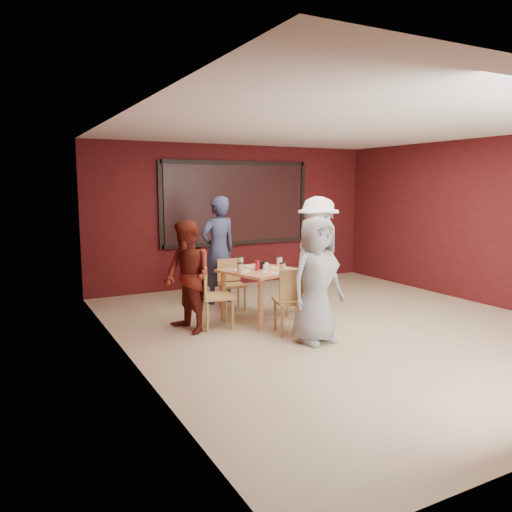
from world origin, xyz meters
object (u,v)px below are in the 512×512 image
dining_table (261,276)px  diner_right (318,254)px  chair_back (231,281)px  diner_left (187,277)px  chair_left (211,292)px  diner_front (316,280)px  chair_right (299,286)px  diner_back (218,250)px  chair_front (293,297)px

dining_table → diner_right: 1.15m
chair_back → diner_left: diner_left is taller
chair_back → chair_left: bearing=-128.8°
chair_left → diner_front: size_ratio=0.57×
dining_table → chair_right: 0.77m
chair_left → diner_right: size_ratio=0.50×
chair_right → diner_left: 1.93m
chair_back → diner_back: bearing=92.2°
chair_front → chair_back: chair_front is taller
dining_table → chair_right: dining_table is taller
dining_table → diner_right: diner_right is taller
chair_left → diner_back: size_ratio=0.50×
dining_table → chair_back: 0.89m
diner_front → diner_right: diner_right is taller
chair_back → diner_right: (1.20, -0.72, 0.46)m
chair_left → diner_front: diner_front is taller
chair_front → chair_back: (-0.13, 1.71, -0.06)m
chair_front → chair_left: bearing=136.3°
diner_front → diner_right: 1.71m
dining_table → diner_right: (1.12, 0.14, 0.24)m
dining_table → diner_front: diner_front is taller
chair_front → chair_back: 1.71m
chair_right → diner_back: 1.57m
chair_front → diner_back: bearing=93.9°
chair_right → diner_front: bearing=-114.0°
chair_front → chair_left: size_ratio=1.00×
chair_front → diner_left: (-1.21, 0.79, 0.25)m
chair_left → diner_right: diner_right is taller
diner_front → diner_left: 1.76m
diner_back → diner_right: diner_right is taller
dining_table → chair_right: size_ratio=1.58×
dining_table → diner_left: diner_left is taller
chair_left → chair_right: chair_left is taller
dining_table → diner_front: 1.26m
dining_table → chair_back: (-0.09, 0.86, -0.22)m
dining_table → chair_front: dining_table is taller
chair_front → diner_front: size_ratio=0.57×
chair_right → diner_left: diner_left is taller
diner_front → chair_front: bearing=94.6°
diner_back → diner_right: 1.70m
dining_table → chair_left: size_ratio=1.33×
dining_table → chair_left: 0.82m
dining_table → diner_back: (-0.10, 1.32, 0.24)m
chair_front → diner_front: (0.09, -0.40, 0.29)m
chair_right → diner_right: 0.62m
chair_back → dining_table: bearing=-84.3°
chair_back → diner_right: 1.47m
chair_front → diner_right: bearing=42.6°
chair_left → diner_right: (1.92, 0.18, 0.40)m
diner_back → diner_right: size_ratio=1.00×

